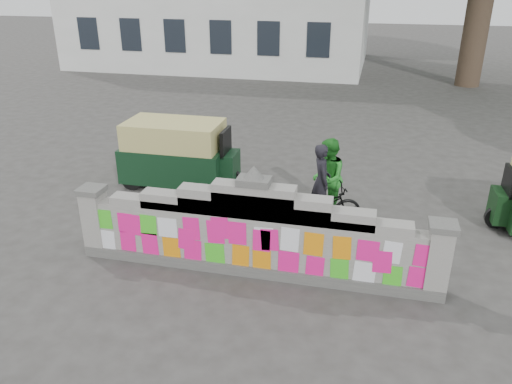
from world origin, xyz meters
TOP-DOWN VIEW (x-y plane):
  - ground at (0.00, 0.00)m, footprint 100.00×100.00m
  - parapet_wall at (-0.00, -0.01)m, footprint 6.48×0.44m
  - cyclist_bike at (0.91, 2.05)m, footprint 1.83×1.13m
  - cyclist_rider at (0.91, 2.05)m, footprint 0.53×0.65m
  - pedestrian at (0.99, 2.63)m, footprint 0.70×0.87m
  - rickshaw_left at (-2.76, 3.48)m, footprint 2.92×1.38m

SIDE VIEW (x-z plane):
  - ground at x=0.00m, z-range 0.00..0.00m
  - cyclist_bike at x=0.91m, z-range 0.00..0.91m
  - parapet_wall at x=0.00m, z-range -0.26..1.75m
  - cyclist_rider at x=0.91m, z-range 0.00..1.54m
  - rickshaw_left at x=-2.76m, z-range 0.03..1.64m
  - pedestrian at x=0.99m, z-range 0.00..1.72m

